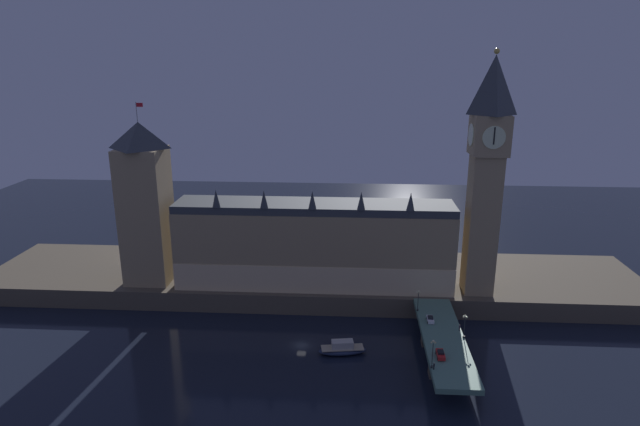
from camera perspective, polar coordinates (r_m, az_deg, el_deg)
The scene contains 14 objects.
ground_plane at distance 152.59m, azimuth -2.00°, elevation -13.93°, with size 400.00×400.00×0.00m, color black.
embankment at distance 185.94m, azimuth -0.85°, elevation -7.06°, with size 220.00×42.00×6.27m.
parliament_hall at distance 169.97m, azimuth -0.63°, elevation -3.33°, with size 87.05×16.27×32.50m.
clock_tower at distance 165.03m, azimuth 17.33°, elevation 4.41°, with size 10.76×10.87×72.94m.
victoria_tower at distance 178.27m, azimuth -18.14°, elevation 0.98°, with size 14.17×14.17×57.66m.
bridge at distance 147.23m, azimuth 13.01°, elevation -13.36°, with size 10.71×46.00×6.72m.
car_northbound_lead at distance 153.03m, azimuth 11.68°, elevation -11.04°, with size 1.86×4.00×1.47m.
car_northbound_trail at distance 137.23m, azimuth 12.73°, elevation -14.48°, with size 1.93×4.26×1.59m.
pedestrian_near_rail at distance 132.07m, azimuth 12.06°, elevation -15.66°, with size 0.38×0.38×1.78m.
pedestrian_mid_walk at distance 149.94m, azimuth 14.67°, elevation -11.72°, with size 0.38×0.38×1.84m.
street_lamp_near at distance 130.73m, azimuth 11.94°, elevation -14.17°, with size 1.34×0.60×7.27m.
street_lamp_mid at distance 145.43m, azimuth 15.18°, elevation -11.30°, with size 1.34×0.60×6.53m.
street_lamp_far at distance 156.84m, azimuth 10.43°, elevation -8.92°, with size 1.34×0.60×6.36m.
boat_upstream at distance 148.17m, azimuth 2.40°, elevation -14.30°, with size 13.35×6.11×3.86m.
Camera 1 is at (13.36, -131.27, 76.64)m, focal length 30.00 mm.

